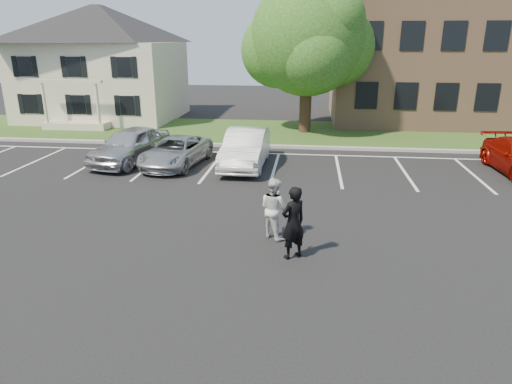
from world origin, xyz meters
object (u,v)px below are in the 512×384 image
car_silver_west (131,145)px  car_silver_minivan (176,152)px  house (102,63)px  man_black_suit (293,223)px  man_white_shirt (274,208)px  office_building (501,59)px  tree (309,40)px  car_white_sedan (246,148)px

car_silver_west → car_silver_minivan: size_ratio=1.05×
house → man_black_suit: house is taller
man_black_suit → man_white_shirt: (-0.60, 1.22, -0.09)m
office_building → car_silver_west: size_ratio=4.69×
man_black_suit → car_silver_west: man_black_suit is taller
office_building → man_white_shirt: size_ratio=12.68×
house → man_white_shirt: (13.54, -19.27, -2.95)m
tree → car_white_sedan: bearing=-107.7°
tree → man_black_suit: 17.43m
house → tree: size_ratio=1.17×
tree → man_white_shirt: (-0.72, -15.65, -4.47)m
man_black_suit → house: bearing=-93.6°
house → tree: tree is taller
man_white_shirt → car_silver_west: size_ratio=0.37×
car_silver_west → man_white_shirt: bearing=-33.4°
tree → office_building: bearing=23.9°
house → office_building: (27.00, 2.02, 0.33)m
man_black_suit → car_white_sedan: 9.12m
office_building → car_silver_west: 25.02m
tree → man_white_shirt: size_ratio=4.98×
car_white_sedan → car_silver_west: bearing=-179.4°
man_black_suit → man_white_shirt: size_ratio=1.10×
man_white_shirt → car_silver_west: (-7.19, 7.56, -0.07)m
man_white_shirt → car_white_sedan: man_white_shirt is taller
office_building → car_white_sedan: bearing=-138.1°
tree → car_silver_minivan: (-5.71, -8.34, -4.71)m
office_building → car_silver_west: office_building is taller
car_silver_minivan → car_white_sedan: size_ratio=0.92×
car_silver_minivan → car_white_sedan: 3.14m
man_white_shirt → car_silver_minivan: 8.85m
man_black_suit → man_white_shirt: man_black_suit is taller
man_white_shirt → house: bearing=-14.6°
car_silver_minivan → man_black_suit: bearing=-48.4°
house → car_silver_west: (6.36, -11.71, -3.02)m
car_silver_west → car_silver_minivan: bearing=6.6°
car_silver_west → man_black_suit: bearing=-35.4°
car_silver_west → car_silver_minivan: car_silver_west is taller
house → car_white_sedan: size_ratio=2.08×
car_silver_west → car_silver_minivan: 2.22m
office_building → tree: bearing=-156.1°
tree → car_silver_minivan: bearing=-124.4°
man_black_suit → office_building: bearing=-158.0°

